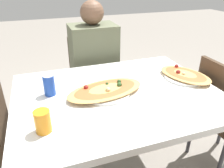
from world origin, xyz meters
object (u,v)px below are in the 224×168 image
soda_can (49,85)px  pizza_second (185,75)px  chair_far_seated (92,78)px  pizza_main (106,90)px  dining_table (118,103)px  person_seated (94,61)px  drink_glass (43,121)px  chair_side_right (223,112)px

soda_can → pizza_second: 0.90m
chair_far_seated → pizza_main: bearing=82.3°
dining_table → soda_can: bearing=164.8°
person_seated → pizza_main: bearing=81.0°
chair_far_seated → drink_glass: 1.18m
pizza_main → soda_can: soda_can is taller
pizza_main → pizza_second: same height
dining_table → chair_far_seated: size_ratio=1.36×
chair_far_seated → drink_glass: chair_far_seated is taller
chair_far_seated → pizza_second: chair_far_seated is taller
soda_can → dining_table: bearing=-15.2°
person_seated → drink_glass: size_ratio=11.53×
chair_far_seated → pizza_second: bearing=121.8°
pizza_main → pizza_second: (0.58, 0.03, -0.00)m
chair_far_seated → chair_side_right: 1.17m
person_seated → soda_can: (-0.42, -0.58, 0.11)m
drink_glass → pizza_second: (0.95, 0.27, -0.03)m
chair_far_seated → person_seated: size_ratio=0.73×
chair_side_right → soda_can: bearing=-99.3°
dining_table → pizza_second: 0.52m
dining_table → pizza_second: size_ratio=2.87×
soda_can → pizza_second: soda_can is taller
person_seated → pizza_second: size_ratio=2.91×
pizza_second → pizza_main: bearing=-177.4°
chair_far_seated → chair_side_right: size_ratio=1.00×
chair_side_right → dining_table: bearing=-96.3°
chair_side_right → pizza_main: chair_side_right is taller
pizza_main → soda_can: size_ratio=4.15×
chair_side_right → pizza_second: (-0.29, 0.13, 0.29)m
dining_table → pizza_second: (0.51, 0.04, 0.09)m
person_seated → drink_glass: person_seated is taller
person_seated → pizza_second: (0.47, -0.65, 0.07)m
soda_can → drink_glass: (-0.06, -0.34, -0.01)m
person_seated → pizza_second: bearing=126.1°
pizza_main → person_seated: bearing=81.0°
chair_far_seated → soda_can: (-0.42, -0.70, 0.33)m
chair_side_right → pizza_second: 0.43m
dining_table → chair_side_right: (0.80, -0.09, -0.20)m
dining_table → chair_far_seated: bearing=87.6°
soda_can → pizza_second: (0.89, -0.06, -0.04)m
soda_can → drink_glass: 0.34m
dining_table → chair_side_right: bearing=-6.3°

